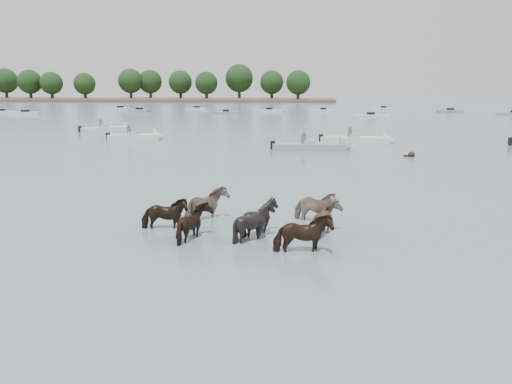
# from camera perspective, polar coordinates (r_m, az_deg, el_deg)

# --- Properties ---
(ground) EXTENTS (400.00, 400.00, 0.00)m
(ground) POSITION_cam_1_polar(r_m,az_deg,el_deg) (15.32, -3.01, -5.04)
(ground) COLOR slate
(ground) RESTS_ON ground
(shoreline) EXTENTS (160.00, 30.00, 1.00)m
(shoreline) POSITION_cam_1_polar(r_m,az_deg,el_deg) (179.73, -18.01, 9.91)
(shoreline) COLOR #4C4233
(shoreline) RESTS_ON ground
(pony_herd) EXTENTS (6.56, 4.43, 1.36)m
(pony_herd) POSITION_cam_1_polar(r_m,az_deg,el_deg) (15.53, -0.42, -3.18)
(pony_herd) COLOR black
(pony_herd) RESTS_ON ground
(swimming_pony) EXTENTS (0.72, 0.44, 0.44)m
(swimming_pony) POSITION_cam_1_polar(r_m,az_deg,el_deg) (34.48, 17.12, 4.02)
(swimming_pony) COLOR black
(swimming_pony) RESTS_ON ground
(motorboat_a) EXTENTS (4.99, 2.74, 1.92)m
(motorboat_a) POSITION_cam_1_polar(r_m,az_deg,el_deg) (44.85, -12.77, 6.08)
(motorboat_a) COLOR silver
(motorboat_a) RESTS_ON ground
(motorboat_b) EXTENTS (5.91, 1.84, 1.92)m
(motorboat_b) POSITION_cam_1_polar(r_m,az_deg,el_deg) (36.70, 7.26, 5.07)
(motorboat_b) COLOR gray
(motorboat_b) RESTS_ON ground
(motorboat_c) EXTENTS (6.14, 2.04, 1.92)m
(motorboat_c) POSITION_cam_1_polar(r_m,az_deg,el_deg) (42.21, 12.19, 5.76)
(motorboat_c) COLOR silver
(motorboat_c) RESTS_ON ground
(motorboat_f) EXTENTS (5.35, 4.22, 1.92)m
(motorboat_f) POSITION_cam_1_polar(r_m,az_deg,el_deg) (54.32, -15.95, 6.86)
(motorboat_f) COLOR silver
(motorboat_f) RESTS_ON ground
(distant_flotilla) EXTENTS (105.29, 28.70, 0.93)m
(distant_flotilla) POSITION_cam_1_polar(r_m,az_deg,el_deg) (89.54, 4.42, 9.03)
(distant_flotilla) COLOR silver
(distant_flotilla) RESTS_ON ground
(treeline) EXTENTS (143.57, 23.37, 12.18)m
(treeline) POSITION_cam_1_polar(r_m,az_deg,el_deg) (181.06, -17.84, 11.82)
(treeline) COLOR #382619
(treeline) RESTS_ON ground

